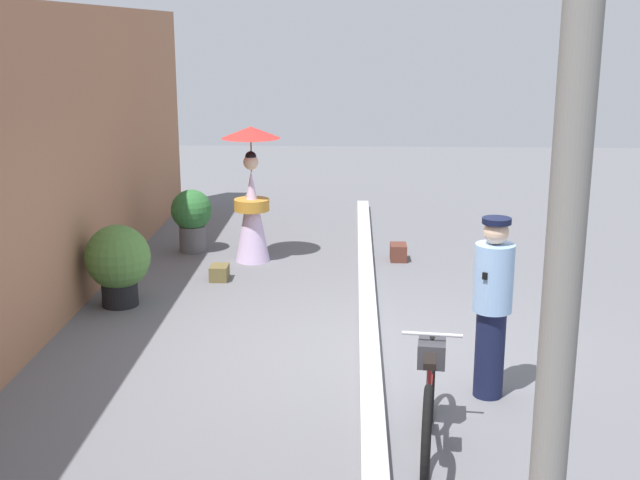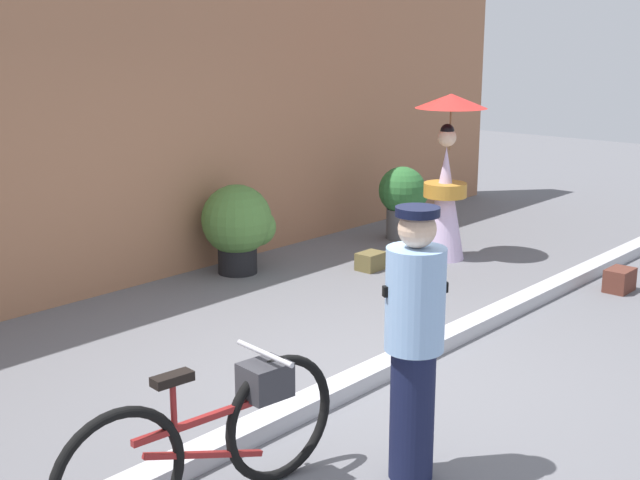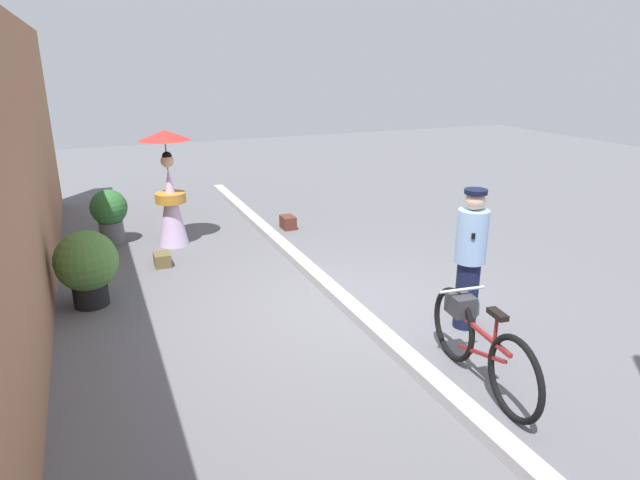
# 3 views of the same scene
# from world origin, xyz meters

# --- Properties ---
(ground_plane) EXTENTS (30.00, 30.00, 0.00)m
(ground_plane) POSITION_xyz_m (0.00, 0.00, 0.00)
(ground_plane) COLOR slate
(building_wall) EXTENTS (14.00, 0.40, 3.45)m
(building_wall) POSITION_xyz_m (0.00, 3.54, 1.73)
(building_wall) COLOR #9E6B4C
(building_wall) RESTS_ON ground_plane
(sidewalk_curb) EXTENTS (14.00, 0.20, 0.12)m
(sidewalk_curb) POSITION_xyz_m (0.00, 0.00, 0.06)
(sidewalk_curb) COLOR #B2B2B7
(sidewalk_curb) RESTS_ON ground_plane
(bicycle_near_officer) EXTENTS (1.79, 0.48, 0.85)m
(bicycle_near_officer) POSITION_xyz_m (-1.93, -0.42, 0.43)
(bicycle_near_officer) COLOR black
(bicycle_near_officer) RESTS_ON ground_plane
(person_officer) EXTENTS (0.34, 0.34, 1.62)m
(person_officer) POSITION_xyz_m (-0.95, -1.04, 0.86)
(person_officer) COLOR #141938
(person_officer) RESTS_ON ground_plane
(person_with_parasol) EXTENTS (0.81, 0.81, 1.88)m
(person_with_parasol) POSITION_xyz_m (3.37, 1.58, 0.95)
(person_with_parasol) COLOR silver
(person_with_parasol) RESTS_ON ground_plane
(potted_plant_by_door) EXTENTS (0.78, 0.76, 0.97)m
(potted_plant_by_door) POSITION_xyz_m (1.39, 2.90, 0.54)
(potted_plant_by_door) COLOR black
(potted_plant_by_door) RESTS_ON ground_plane
(potted_plant_small) EXTENTS (0.61, 0.59, 0.91)m
(potted_plant_small) POSITION_xyz_m (3.84, 2.51, 0.53)
(potted_plant_small) COLOR #59595B
(potted_plant_small) RESTS_ON ground_plane
(backpack_on_pavement) EXTENTS (0.30, 0.23, 0.19)m
(backpack_on_pavement) POSITION_xyz_m (2.42, 1.90, 0.10)
(backpack_on_pavement) COLOR brown
(backpack_on_pavement) RESTS_ON ground_plane
(backpack_spare) EXTENTS (0.32, 0.23, 0.23)m
(backpack_spare) POSITION_xyz_m (3.45, -0.47, 0.12)
(backpack_spare) COLOR #592D23
(backpack_spare) RESTS_ON ground_plane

